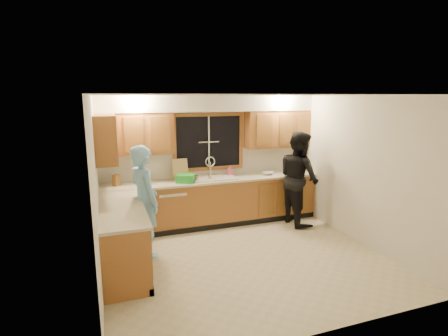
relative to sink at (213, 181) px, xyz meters
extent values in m
plane|color=beige|center=(0.00, -1.60, -0.86)|extent=(4.20, 4.20, 0.00)
plane|color=silver|center=(0.00, -1.60, 1.64)|extent=(4.20, 4.20, 0.00)
plane|color=silver|center=(0.00, 0.30, 0.39)|extent=(4.20, 0.00, 4.20)
plane|color=silver|center=(-2.10, -1.60, 0.39)|extent=(0.00, 3.80, 3.80)
plane|color=silver|center=(2.10, -1.60, 0.39)|extent=(0.00, 3.80, 3.80)
cube|color=#A4642F|center=(0.00, 0.00, -0.42)|extent=(4.20, 0.60, 0.88)
cube|color=#A4642F|center=(-1.80, -1.25, -0.42)|extent=(0.60, 1.90, 0.88)
cube|color=beige|center=(0.00, -0.02, 0.04)|extent=(4.20, 0.63, 0.04)
cube|color=beige|center=(-1.79, -1.25, 0.04)|extent=(0.63, 1.90, 0.04)
cube|color=#A4642F|center=(-1.43, 0.13, 0.96)|extent=(1.35, 0.33, 0.75)
cube|color=#A4642F|center=(1.43, 0.13, 0.96)|extent=(1.35, 0.33, 0.75)
cube|color=#A4642F|center=(-1.94, -0.48, 0.96)|extent=(0.33, 0.90, 0.75)
cube|color=white|center=(0.00, 0.12, 1.49)|extent=(4.20, 0.35, 0.30)
cube|color=black|center=(0.00, 0.29, 0.74)|extent=(1.30, 0.01, 1.00)
cube|color=#A4642F|center=(0.00, 0.28, 1.27)|extent=(1.44, 0.03, 0.07)
cube|color=#A4642F|center=(0.00, 0.28, 0.20)|extent=(1.44, 0.03, 0.07)
cube|color=#A4642F|center=(-0.69, 0.28, 0.74)|extent=(0.07, 0.03, 1.00)
cube|color=#A4642F|center=(0.69, 0.28, 0.74)|extent=(0.07, 0.03, 1.00)
cube|color=silver|center=(0.00, 0.00, 0.07)|extent=(0.86, 0.52, 0.03)
cube|color=silver|center=(-0.21, 0.00, -0.02)|extent=(0.38, 0.42, 0.18)
cube|color=silver|center=(0.21, 0.00, -0.02)|extent=(0.38, 0.42, 0.18)
cylinder|color=silver|center=(0.00, 0.20, 0.22)|extent=(0.04, 0.04, 0.28)
torus|color=silver|center=(0.00, 0.20, 0.36)|extent=(0.21, 0.03, 0.21)
cube|color=white|center=(-0.85, -0.01, -0.45)|extent=(0.60, 0.56, 0.82)
cube|color=white|center=(-1.80, -1.82, -0.41)|extent=(0.58, 0.75, 0.90)
imported|color=#79B9E5|center=(-1.43, -0.95, 0.02)|extent=(0.62, 0.75, 1.77)
imported|color=black|center=(1.59, -0.49, 0.05)|extent=(0.71, 0.90, 1.84)
cube|color=#905C27|center=(-1.79, 0.04, 0.16)|extent=(0.14, 0.14, 0.20)
cube|color=tan|center=(-0.62, 0.14, 0.26)|extent=(0.31, 0.13, 0.40)
cube|color=#25902C|center=(-0.57, -0.09, 0.13)|extent=(0.41, 0.39, 0.15)
imported|color=#F75E8E|center=(0.40, 0.14, 0.16)|extent=(0.11, 0.11, 0.20)
imported|color=silver|center=(1.15, -0.04, 0.08)|extent=(0.26, 0.26, 0.06)
cylinder|color=#B5AB8B|center=(-0.36, -0.12, 0.11)|extent=(0.07, 0.07, 0.12)
cylinder|color=#B5AB8B|center=(-0.10, -0.10, 0.12)|extent=(0.08, 0.08, 0.12)
camera|label=1|loc=(-1.99, -6.27, 1.61)|focal=28.00mm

